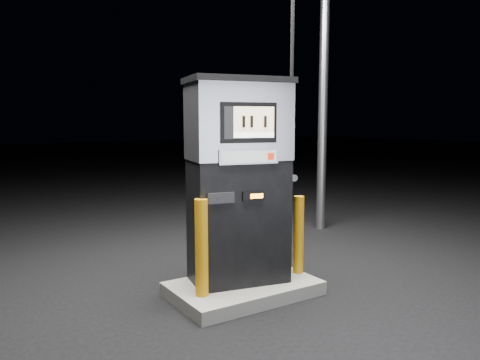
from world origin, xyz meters
TOP-DOWN VIEW (x-y plane):
  - ground at (0.00, 0.00)m, footprint 80.00×80.00m
  - pump_island at (0.00, 0.00)m, footprint 1.60×1.00m
  - fuel_dispenser at (-0.00, 0.10)m, footprint 1.31×0.89m
  - bollard_left at (-0.58, -0.10)m, footprint 0.18×0.18m
  - bollard_right at (0.74, -0.07)m, footprint 0.16×0.16m

SIDE VIEW (x-z plane):
  - ground at x=0.00m, z-range 0.00..0.00m
  - pump_island at x=0.00m, z-range 0.00..0.15m
  - bollard_right at x=0.74m, z-range 0.15..1.07m
  - bollard_left at x=-0.58m, z-range 0.15..1.16m
  - fuel_dispenser at x=0.00m, z-range -1.04..3.66m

